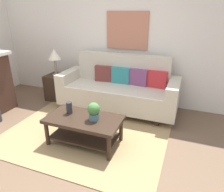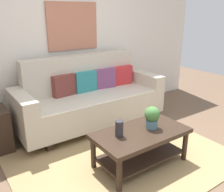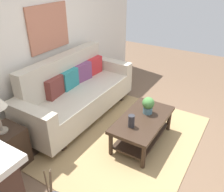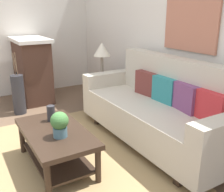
{
  "view_description": "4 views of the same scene",
  "coord_description": "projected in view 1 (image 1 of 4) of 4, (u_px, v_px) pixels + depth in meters",
  "views": [
    {
      "loc": [
        1.44,
        -2.05,
        1.88
      ],
      "look_at": [
        0.28,
        0.98,
        0.54
      ],
      "focal_mm": 33.47,
      "sensor_mm": 36.0,
      "label": 1
    },
    {
      "loc": [
        -1.64,
        -1.6,
        1.74
      ],
      "look_at": [
        0.16,
        0.99,
        0.65
      ],
      "focal_mm": 40.08,
      "sensor_mm": 36.0,
      "label": 2
    },
    {
      "loc": [
        -2.6,
        -0.8,
        2.39
      ],
      "look_at": [
        0.11,
        0.85,
        0.64
      ],
      "focal_mm": 38.21,
      "sensor_mm": 36.0,
      "label": 3
    },
    {
      "loc": [
        2.6,
        -0.47,
        1.64
      ],
      "look_at": [
        -0.04,
        1.09,
        0.64
      ],
      "focal_mm": 42.69,
      "sensor_mm": 36.0,
      "label": 4
    }
  ],
  "objects": [
    {
      "name": "coffee_table",
      "position": [
        84.0,
        125.0,
        3.08
      ],
      "size": [
        1.1,
        0.6,
        0.43
      ],
      "color": "#332319",
      "rests_on": "ground_plane"
    },
    {
      "name": "wall_back",
      "position": [
        119.0,
        38.0,
        4.3
      ],
      "size": [
        5.69,
        0.1,
        2.7
      ],
      "primitive_type": "cube",
      "color": "silver",
      "rests_on": "ground_plane"
    },
    {
      "name": "throw_pillow_plum",
      "position": [
        138.0,
        77.0,
        4.02
      ],
      "size": [
        0.37,
        0.17,
        0.32
      ],
      "primitive_type": "cube",
      "rotation": [
        0.0,
        0.0,
        -0.14
      ],
      "color": "#7A4270",
      "rests_on": "couch"
    },
    {
      "name": "throw_pillow_crimson",
      "position": [
        157.0,
        79.0,
        3.9
      ],
      "size": [
        0.37,
        0.15,
        0.32
      ],
      "primitive_type": "cube",
      "rotation": [
        0.0,
        0.0,
        -0.08
      ],
      "color": "red",
      "rests_on": "couch"
    },
    {
      "name": "ground_plane",
      "position": [
        69.0,
        153.0,
        2.96
      ],
      "size": [
        9.69,
        9.69,
        0.0
      ],
      "primitive_type": "plane",
      "color": "brown"
    },
    {
      "name": "couch",
      "position": [
        118.0,
        89.0,
        4.13
      ],
      "size": [
        2.3,
        0.84,
        1.08
      ],
      "color": "beige",
      "rests_on": "ground_plane"
    },
    {
      "name": "area_rug",
      "position": [
        85.0,
        135.0,
        3.39
      ],
      "size": [
        2.56,
        1.92,
        0.01
      ],
      "primitive_type": "cube",
      "color": "#A38456",
      "rests_on": "ground_plane"
    },
    {
      "name": "throw_pillow_maroon",
      "position": [
        104.0,
        73.0,
        4.26
      ],
      "size": [
        0.37,
        0.17,
        0.32
      ],
      "primitive_type": "cube",
      "rotation": [
        0.0,
        0.0,
        0.13
      ],
      "color": "brown",
      "rests_on": "couch"
    },
    {
      "name": "potted_plant_tabletop",
      "position": [
        94.0,
        111.0,
        2.93
      ],
      "size": [
        0.18,
        0.18,
        0.26
      ],
      "color": "slate",
      "rests_on": "coffee_table"
    },
    {
      "name": "table_lamp",
      "position": [
        54.0,
        55.0,
        4.4
      ],
      "size": [
        0.28,
        0.28,
        0.57
      ],
      "color": "gray",
      "rests_on": "side_table"
    },
    {
      "name": "throw_pillow_teal",
      "position": [
        121.0,
        75.0,
        4.14
      ],
      "size": [
        0.36,
        0.13,
        0.32
      ],
      "primitive_type": "cube",
      "rotation": [
        0.0,
        0.0,
        0.04
      ],
      "color": "teal",
      "rests_on": "couch"
    },
    {
      "name": "side_table",
      "position": [
        58.0,
        87.0,
        4.68
      ],
      "size": [
        0.44,
        0.44,
        0.56
      ],
      "primitive_type": "cube",
      "color": "#332319",
      "rests_on": "ground_plane"
    },
    {
      "name": "framed_painting",
      "position": [
        127.0,
        31.0,
        4.12
      ],
      "size": [
        0.85,
        0.03,
        0.72
      ],
      "primitive_type": "cube",
      "color": "#B77056"
    },
    {
      "name": "tabletop_vase",
      "position": [
        69.0,
        108.0,
        3.13
      ],
      "size": [
        0.09,
        0.09,
        0.18
      ],
      "primitive_type": "cylinder",
      "color": "#2D2D33",
      "rests_on": "coffee_table"
    }
  ]
}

